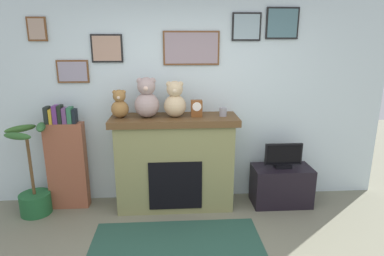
# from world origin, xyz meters

# --- Properties ---
(back_wall) EXTENTS (5.20, 0.15, 2.60)m
(back_wall) POSITION_xyz_m (-0.00, 2.00, 1.31)
(back_wall) COLOR silver
(back_wall) RESTS_ON ground_plane
(fireplace) EXTENTS (1.53, 0.56, 1.17)m
(fireplace) POSITION_xyz_m (-0.14, 1.69, 0.59)
(fireplace) COLOR olive
(fireplace) RESTS_ON ground_plane
(bookshelf) EXTENTS (0.47, 0.16, 1.32)m
(bookshelf) POSITION_xyz_m (-1.48, 1.74, 0.61)
(bookshelf) COLOR brown
(bookshelf) RESTS_ON ground_plane
(potted_plant) EXTENTS (0.53, 0.50, 1.12)m
(potted_plant) POSITION_xyz_m (-1.85, 1.59, 0.32)
(potted_plant) COLOR #1E592D
(potted_plant) RESTS_ON ground_plane
(tv_stand) EXTENTS (0.74, 0.40, 0.50)m
(tv_stand) POSITION_xyz_m (1.22, 1.64, 0.25)
(tv_stand) COLOR black
(tv_stand) RESTS_ON ground_plane
(television) EXTENTS (0.47, 0.14, 0.32)m
(television) POSITION_xyz_m (1.22, 1.64, 0.65)
(television) COLOR black
(television) RESTS_ON tv_stand
(area_rug) EXTENTS (1.80, 1.04, 0.01)m
(area_rug) POSITION_xyz_m (-0.14, 0.76, 0.00)
(area_rug) COLOR #24483B
(area_rug) RESTS_ON ground_plane
(candle_jar) EXTENTS (0.09, 0.09, 0.11)m
(candle_jar) POSITION_xyz_m (0.45, 1.67, 1.23)
(candle_jar) COLOR gray
(candle_jar) RESTS_ON fireplace
(mantel_clock) EXTENTS (0.13, 0.10, 0.20)m
(mantel_clock) POSITION_xyz_m (0.13, 1.67, 1.27)
(mantel_clock) COLOR brown
(mantel_clock) RESTS_ON fireplace
(teddy_bear_tan) EXTENTS (0.21, 0.21, 0.33)m
(teddy_bear_tan) POSITION_xyz_m (-0.78, 1.67, 1.32)
(teddy_bear_tan) COLOR olive
(teddy_bear_tan) RESTS_ON fireplace
(teddy_bear_grey) EXTENTS (0.30, 0.30, 0.48)m
(teddy_bear_grey) POSITION_xyz_m (-0.46, 1.67, 1.39)
(teddy_bear_grey) COLOR gray
(teddy_bear_grey) RESTS_ON fireplace
(teddy_bear_cream) EXTENTS (0.27, 0.27, 0.43)m
(teddy_bear_cream) POSITION_xyz_m (-0.13, 1.67, 1.37)
(teddy_bear_cream) COLOR tan
(teddy_bear_cream) RESTS_ON fireplace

